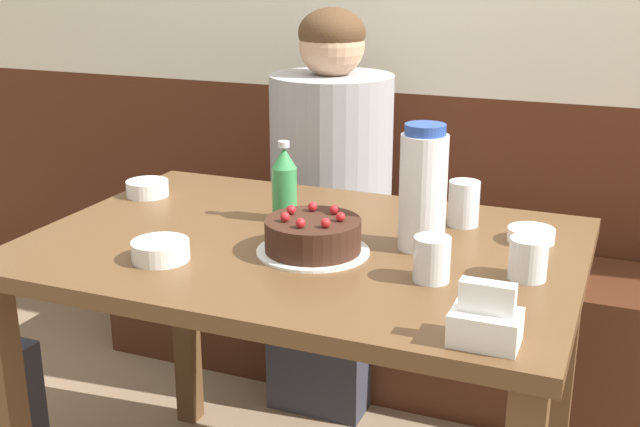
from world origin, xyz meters
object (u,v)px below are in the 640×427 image
object	(u,v)px
glass_tumbler_short	(464,203)
person_teal_shirt	(331,216)
birthday_cake	(313,236)
glass_water_tall	(432,259)
water_pitcher	(423,189)
bowl_rice_small	(531,235)
glass_shot_small	(528,259)
bowl_soup_white	(161,250)
napkin_holder	(486,321)
bench_seat	(404,318)
soju_bottle	(284,183)
bowl_side_dish	(147,188)

from	to	relation	value
glass_tumbler_short	person_teal_shirt	world-z (taller)	person_teal_shirt
birthday_cake	glass_tumbler_short	bearing A→B (deg)	49.91
glass_tumbler_short	glass_water_tall	bearing A→B (deg)	-87.27
water_pitcher	bowl_rice_small	bearing A→B (deg)	31.65
glass_water_tall	glass_shot_small	bearing A→B (deg)	24.96
bowl_rice_small	glass_tumbler_short	world-z (taller)	glass_tumbler_short
glass_water_tall	bowl_soup_white	bearing A→B (deg)	-169.32
bowl_rice_small	person_teal_shirt	world-z (taller)	person_teal_shirt
birthday_cake	bowl_soup_white	world-z (taller)	birthday_cake
water_pitcher	glass_shot_small	size ratio (longest dim) A/B	3.28
glass_shot_small	person_teal_shirt	size ratio (longest dim) A/B	0.07
napkin_holder	glass_tumbler_short	distance (m)	0.60
person_teal_shirt	birthday_cake	bearing A→B (deg)	18.50
bench_seat	glass_shot_small	distance (m)	1.15
birthday_cake	soju_bottle	distance (m)	0.24
bench_seat	soju_bottle	bearing A→B (deg)	-97.87
glass_tumbler_short	bowl_rice_small	bearing A→B (deg)	-18.54
bowl_rice_small	person_teal_shirt	bearing A→B (deg)	143.51
soju_bottle	bowl_side_dish	world-z (taller)	soju_bottle
glass_shot_small	napkin_holder	bearing A→B (deg)	-94.28
bowl_soup_white	water_pitcher	bearing A→B (deg)	29.66
bowl_rice_small	birthday_cake	bearing A→B (deg)	-149.45
birthday_cake	bench_seat	bearing A→B (deg)	93.04
soju_bottle	glass_shot_small	world-z (taller)	soju_bottle
napkin_holder	glass_water_tall	size ratio (longest dim) A/B	1.27
birthday_cake	napkin_holder	distance (m)	0.50
napkin_holder	bowl_side_dish	distance (m)	1.09
bowl_rice_small	person_teal_shirt	xyz separation A→B (m)	(-0.65, 0.48, -0.18)
bowl_side_dish	glass_shot_small	world-z (taller)	glass_shot_small
bench_seat	soju_bottle	distance (m)	0.96
bench_seat	bowl_soup_white	xyz separation A→B (m)	(-0.22, -1.04, 0.57)
water_pitcher	napkin_holder	size ratio (longest dim) A/B	2.42
soju_bottle	glass_shot_small	distance (m)	0.60
water_pitcher	person_teal_shirt	xyz separation A→B (m)	(-0.44, 0.61, -0.30)
napkin_holder	glass_shot_small	world-z (taller)	napkin_holder
napkin_holder	person_teal_shirt	world-z (taller)	person_teal_shirt
napkin_holder	bowl_soup_white	bearing A→B (deg)	169.94
napkin_holder	bowl_rice_small	xyz separation A→B (m)	(-0.00, 0.52, -0.02)
birthday_cake	bowl_soup_white	bearing A→B (deg)	-150.13
birthday_cake	napkin_holder	world-z (taller)	napkin_holder
napkin_holder	glass_shot_small	xyz separation A→B (m)	(0.02, 0.30, 0.00)
water_pitcher	soju_bottle	bearing A→B (deg)	169.50
bench_seat	glass_water_tall	distance (m)	1.16
water_pitcher	bowl_soup_white	size ratio (longest dim) A/B	2.26
water_pitcher	glass_water_tall	size ratio (longest dim) A/B	3.07
bowl_side_dish	glass_tumbler_short	world-z (taller)	glass_tumbler_short
bowl_rice_small	glass_shot_small	xyz separation A→B (m)	(0.02, -0.22, 0.03)
bowl_side_dish	glass_tumbler_short	distance (m)	0.81
soju_bottle	bowl_side_dish	xyz separation A→B (m)	(-0.41, 0.05, -0.07)
bowl_side_dish	water_pitcher	bearing A→B (deg)	-8.43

